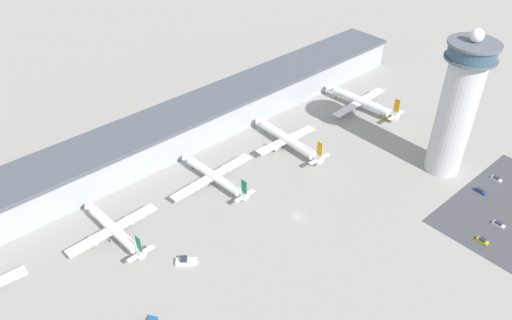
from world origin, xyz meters
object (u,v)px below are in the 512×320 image
(service_truck_catering, at_px, (388,116))
(car_yellow_taxi, at_px, (480,191))
(car_grey_coupe, at_px, (496,179))
(car_white_wagon, at_px, (482,241))
(control_tower, at_px, (458,106))
(airplane_gate_charlie, at_px, (214,176))
(service_truck_fuel, at_px, (186,261))
(airplane_gate_bravo, at_px, (114,229))
(car_black_suv, at_px, (499,224))
(airplane_gate_delta, at_px, (288,140))
(airplane_gate_echo, at_px, (361,102))

(service_truck_catering, height_order, car_yellow_taxi, service_truck_catering)
(car_grey_coupe, xyz_separation_m, car_white_wagon, (-37.56, -13.90, 0.03))
(service_truck_catering, relative_size, car_yellow_taxi, 1.31)
(control_tower, distance_m, airplane_gate_charlie, 99.84)
(service_truck_catering, xyz_separation_m, service_truck_fuel, (-129.17, -11.40, -0.03))
(airplane_gate_charlie, distance_m, car_yellow_taxi, 106.70)
(control_tower, bearing_deg, service_truck_fuel, 165.82)
(airplane_gate_bravo, xyz_separation_m, car_black_suv, (108.37, -87.96, -3.92))
(control_tower, xyz_separation_m, airplane_gate_delta, (-37.70, 54.65, -26.17))
(control_tower, relative_size, service_truck_fuel, 8.62)
(airplane_gate_bravo, xyz_separation_m, car_white_wagon, (96.10, -88.19, -3.93))
(airplane_gate_delta, xyz_separation_m, car_white_wagon, (9.96, -88.16, -3.54))
(airplane_gate_delta, height_order, service_truck_fuel, airplane_gate_delta)
(control_tower, bearing_deg, car_black_suv, -114.92)
(airplane_gate_bravo, height_order, service_truck_catering, airplane_gate_bravo)
(airplane_gate_delta, xyz_separation_m, service_truck_fuel, (-74.26, -26.36, -3.14))
(service_truck_catering, bearing_deg, airplane_gate_echo, 103.14)
(airplane_gate_delta, distance_m, car_grey_coupe, 88.24)
(control_tower, relative_size, airplane_gate_echo, 1.48)
(airplane_gate_charlie, bearing_deg, control_tower, -35.51)
(airplane_gate_charlie, height_order, car_black_suv, airplane_gate_charlie)
(car_white_wagon, bearing_deg, airplane_gate_bravo, 137.46)
(service_truck_catering, bearing_deg, car_grey_coupe, -97.10)
(airplane_gate_charlie, distance_m, service_truck_fuel, 43.57)
(control_tower, bearing_deg, car_white_wagon, -129.61)
(airplane_gate_delta, xyz_separation_m, airplane_gate_echo, (51.51, -0.36, 0.19))
(car_yellow_taxi, xyz_separation_m, car_white_wagon, (-25.10, -14.33, -0.04))
(car_grey_coupe, bearing_deg, service_truck_catering, 82.90)
(airplane_gate_delta, bearing_deg, car_white_wagon, -83.55)
(airplane_gate_delta, bearing_deg, car_grey_coupe, -57.38)
(airplane_gate_echo, bearing_deg, car_yellow_taxi, -102.62)
(airplane_gate_echo, relative_size, car_white_wagon, 10.08)
(airplane_gate_charlie, xyz_separation_m, car_white_wagon, (50.64, -89.42, -3.25))
(airplane_gate_bravo, relative_size, airplane_gate_charlie, 0.88)
(control_tower, bearing_deg, airplane_gate_bravo, 156.18)
(service_truck_fuel, bearing_deg, car_black_suv, -32.54)
(airplane_gate_bravo, bearing_deg, car_yellow_taxi, -31.36)
(service_truck_catering, height_order, service_truck_fuel, service_truck_catering)
(airplane_gate_bravo, relative_size, airplane_gate_echo, 0.85)
(service_truck_catering, xyz_separation_m, car_yellow_taxi, (-19.85, -58.88, -0.39))
(service_truck_fuel, distance_m, car_white_wagon, 104.47)
(service_truck_catering, relative_size, car_black_suv, 1.41)
(airplane_gate_delta, relative_size, car_white_wagon, 9.97)
(airplane_gate_echo, height_order, car_white_wagon, airplane_gate_echo)
(service_truck_fuel, relative_size, car_black_suv, 1.59)
(airplane_gate_charlie, bearing_deg, airplane_gate_delta, -1.77)
(control_tower, relative_size, car_yellow_taxi, 12.79)
(airplane_gate_bravo, bearing_deg, car_black_suv, -39.06)
(car_grey_coupe, bearing_deg, airplane_gate_charlie, 139.43)
(control_tower, relative_size, airplane_gate_bravo, 1.74)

